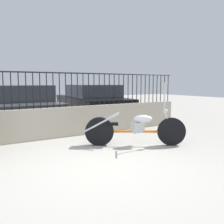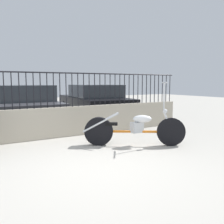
% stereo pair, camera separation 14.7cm
% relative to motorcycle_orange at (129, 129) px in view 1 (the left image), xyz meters
% --- Properties ---
extents(ground_plane, '(40.00, 40.00, 0.00)m').
position_rel_motorcycle_orange_xyz_m(ground_plane, '(-1.39, -1.03, -0.39)').
color(ground_plane, '#ADA89E').
extents(low_wall, '(8.78, 0.18, 0.81)m').
position_rel_motorcycle_orange_xyz_m(low_wall, '(-1.39, 1.69, 0.01)').
color(low_wall, '#B2A893').
rests_on(low_wall, ground_plane).
extents(fence_railing, '(8.78, 0.04, 0.93)m').
position_rel_motorcycle_orange_xyz_m(fence_railing, '(-1.39, 1.69, 1.01)').
color(fence_railing, black).
rests_on(fence_railing, low_wall).
extents(motorcycle_orange, '(2.06, 1.42, 1.49)m').
position_rel_motorcycle_orange_xyz_m(motorcycle_orange, '(0.00, 0.00, 0.00)').
color(motorcycle_orange, black).
rests_on(motorcycle_orange, ground_plane).
extents(car_dark_grey, '(2.03, 4.54, 1.38)m').
position_rel_motorcycle_orange_xyz_m(car_dark_grey, '(-1.49, 4.19, 0.30)').
color(car_dark_grey, black).
rests_on(car_dark_grey, ground_plane).
extents(car_black, '(2.34, 4.63, 1.37)m').
position_rel_motorcycle_orange_xyz_m(car_black, '(1.35, 4.41, 0.30)').
color(car_black, black).
rests_on(car_black, ground_plane).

